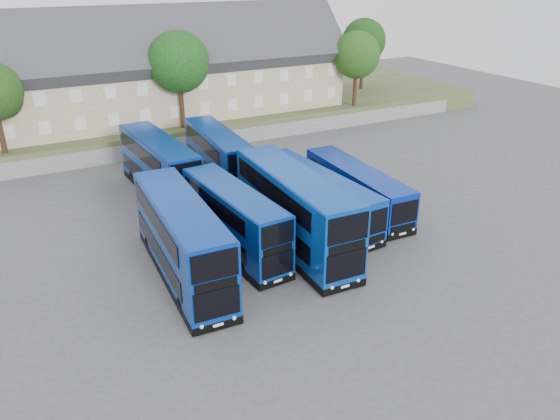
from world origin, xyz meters
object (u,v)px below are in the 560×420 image
(tree_mid, at_px, (180,64))
(dd_front_mid, at_px, (234,221))
(tree_far, at_px, (364,42))
(tree_east, at_px, (357,57))
(coach_east_a, at_px, (316,197))
(dd_front_left, at_px, (182,241))

(tree_mid, bearing_deg, dd_front_mid, -101.14)
(tree_far, bearing_deg, dd_front_mid, -136.64)
(dd_front_mid, distance_m, tree_east, 33.06)
(coach_east_a, height_order, tree_east, tree_east)
(coach_east_a, height_order, tree_mid, tree_mid)
(tree_mid, xyz_separation_m, tree_far, (26.00, 6.50, -0.34))
(tree_east, bearing_deg, tree_far, 49.40)
(coach_east_a, xyz_separation_m, tree_mid, (-2.72, 20.45, 6.42))
(tree_east, bearing_deg, tree_mid, 178.57)
(coach_east_a, relative_size, tree_east, 1.52)
(dd_front_mid, distance_m, coach_east_a, 7.31)
(dd_front_mid, bearing_deg, tree_east, 37.66)
(dd_front_left, height_order, tree_mid, tree_mid)
(tree_mid, bearing_deg, coach_east_a, -82.42)
(dd_front_left, distance_m, dd_front_mid, 4.21)
(dd_front_left, distance_m, tree_mid, 25.80)
(dd_front_mid, height_order, coach_east_a, dd_front_mid)
(tree_mid, relative_size, tree_east, 1.12)
(coach_east_a, xyz_separation_m, tree_east, (17.28, 19.95, 5.74))
(dd_front_left, height_order, tree_east, tree_east)
(dd_front_left, xyz_separation_m, tree_mid, (8.28, 23.74, 5.77))
(dd_front_left, xyz_separation_m, tree_east, (28.28, 23.24, 5.09))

